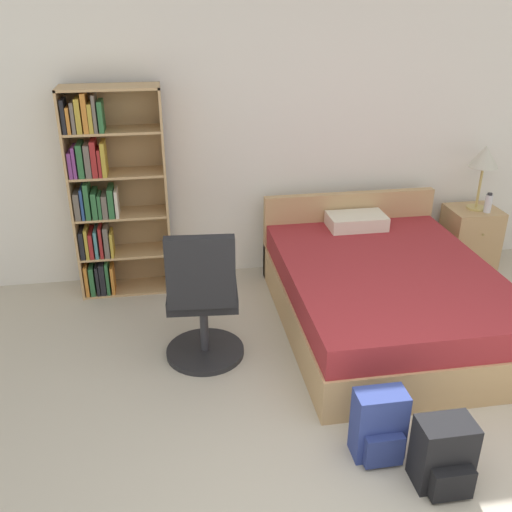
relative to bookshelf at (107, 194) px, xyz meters
name	(u,v)px	position (x,y,z in m)	size (l,w,h in m)	color
wall_back	(282,131)	(1.52, 0.26, 0.41)	(9.00, 0.06, 2.60)	white
bookshelf	(107,194)	(0.00, 0.00, 0.00)	(0.78, 0.32, 1.76)	tan
bed	(383,292)	(2.11, -0.90, -0.62)	(1.57, 2.07, 0.78)	tan
office_chair	(203,302)	(0.68, -1.20, -0.41)	(0.57, 0.62, 1.05)	#232326
nightstand	(469,238)	(3.30, -0.04, -0.60)	(0.46, 0.42, 0.58)	tan
table_lamp	(484,159)	(3.31, -0.04, 0.16)	(0.26, 0.26, 0.60)	tan
water_bottle	(488,203)	(3.37, -0.14, -0.22)	(0.07, 0.07, 0.18)	silver
backpack_black	(444,456)	(1.85, -2.53, -0.70)	(0.30, 0.27, 0.40)	black
backpack_blue	(379,426)	(1.58, -2.28, -0.69)	(0.29, 0.22, 0.43)	navy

